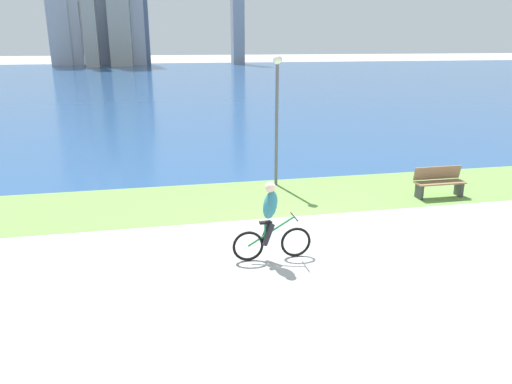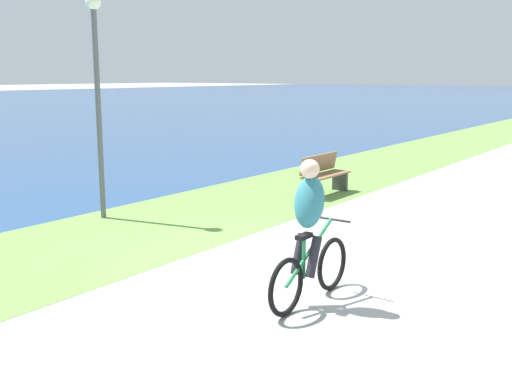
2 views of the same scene
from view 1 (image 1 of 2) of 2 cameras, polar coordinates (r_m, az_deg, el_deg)
ground_plane at (r=11.33m, az=6.03°, el=-5.84°), size 300.00×300.00×0.00m
grass_strip_bayside at (r=14.43m, az=1.89°, el=-0.56°), size 120.00×3.49×0.01m
bay_water_surface at (r=59.66m, az=-8.93°, el=12.94°), size 300.00×88.67×0.00m
cyclist_lead at (r=10.11m, az=1.75°, el=-3.52°), size 1.71×0.52×1.71m
bench_near_path at (r=15.31m, az=20.72°, el=1.10°), size 1.50×0.47×0.90m
lamppost_tall at (r=15.13m, az=2.47°, el=10.48°), size 0.28×0.28×4.04m
city_skyline_far_shore at (r=97.04m, az=-17.43°, el=20.71°), size 35.39×10.42×26.59m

